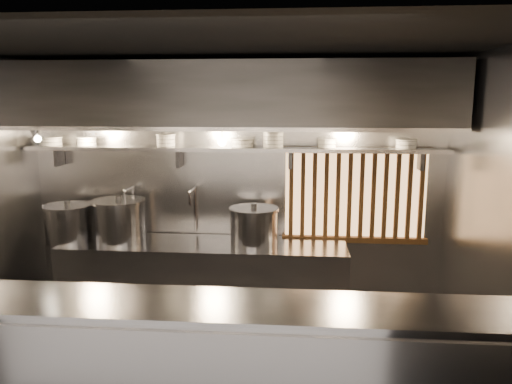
# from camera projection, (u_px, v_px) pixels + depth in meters

# --- Properties ---
(floor) EXTENTS (4.50, 4.50, 0.00)m
(floor) POSITION_uv_depth(u_px,v_px,m) (215.00, 382.00, 4.29)
(floor) COLOR black
(floor) RESTS_ON ground
(ceiling) EXTENTS (4.50, 4.50, 0.00)m
(ceiling) POSITION_uv_depth(u_px,v_px,m) (210.00, 45.00, 3.78)
(ceiling) COLOR black
(ceiling) RESTS_ON wall_back
(wall_back) EXTENTS (4.50, 0.00, 4.50)m
(wall_back) POSITION_uv_depth(u_px,v_px,m) (236.00, 191.00, 5.50)
(wall_back) COLOR gray
(wall_back) RESTS_ON floor
(wall_right) EXTENTS (0.00, 3.00, 3.00)m
(wall_right) POSITION_uv_depth(u_px,v_px,m) (501.00, 230.00, 3.84)
(wall_right) COLOR gray
(wall_right) RESTS_ON floor
(serving_counter) EXTENTS (4.50, 0.56, 1.13)m
(serving_counter) POSITION_uv_depth(u_px,v_px,m) (189.00, 384.00, 3.25)
(serving_counter) COLOR #939398
(serving_counter) RESTS_ON floor
(cooking_bench) EXTENTS (3.00, 0.70, 0.90)m
(cooking_bench) POSITION_uv_depth(u_px,v_px,m) (204.00, 283.00, 5.34)
(cooking_bench) COLOR #939398
(cooking_bench) RESTS_ON floor
(bowl_shelf) EXTENTS (4.40, 0.34, 0.04)m
(bowl_shelf) POSITION_uv_depth(u_px,v_px,m) (233.00, 149.00, 5.24)
(bowl_shelf) COLOR #939398
(bowl_shelf) RESTS_ON wall_back
(exhaust_hood) EXTENTS (4.40, 0.81, 0.65)m
(exhaust_hood) POSITION_uv_depth(u_px,v_px,m) (230.00, 96.00, 4.92)
(exhaust_hood) COLOR #2D2D30
(exhaust_hood) RESTS_ON ceiling
(wood_screen) EXTENTS (1.56, 0.09, 1.04)m
(wood_screen) POSITION_uv_depth(u_px,v_px,m) (355.00, 195.00, 5.35)
(wood_screen) COLOR #FEBB72
(wood_screen) RESTS_ON wall_back
(faucet_left) EXTENTS (0.04, 0.30, 0.50)m
(faucet_left) POSITION_uv_depth(u_px,v_px,m) (131.00, 199.00, 5.49)
(faucet_left) COLOR silver
(faucet_left) RESTS_ON wall_back
(faucet_right) EXTENTS (0.04, 0.30, 0.50)m
(faucet_right) POSITION_uv_depth(u_px,v_px,m) (193.00, 201.00, 5.43)
(faucet_right) COLOR silver
(faucet_right) RESTS_ON wall_back
(heat_lamp) EXTENTS (0.25, 0.35, 0.20)m
(heat_lamp) POSITION_uv_depth(u_px,v_px,m) (36.00, 133.00, 4.90)
(heat_lamp) COLOR #939398
(heat_lamp) RESTS_ON exhaust_hood
(pendant_bulb) EXTENTS (0.09, 0.09, 0.19)m
(pendant_bulb) POSITION_uv_depth(u_px,v_px,m) (222.00, 142.00, 5.11)
(pendant_bulb) COLOR #2D2D30
(pendant_bulb) RESTS_ON exhaust_hood
(stock_pot_left) EXTENTS (0.62, 0.62, 0.43)m
(stock_pot_left) POSITION_uv_depth(u_px,v_px,m) (69.00, 223.00, 5.32)
(stock_pot_left) COLOR #939398
(stock_pot_left) RESTS_ON cooking_bench
(stock_pot_mid) EXTENTS (0.73, 0.73, 0.49)m
(stock_pot_mid) POSITION_uv_depth(u_px,v_px,m) (119.00, 220.00, 5.30)
(stock_pot_mid) COLOR #939398
(stock_pot_mid) RESTS_ON cooking_bench
(stock_pot_right) EXTENTS (0.68, 0.68, 0.43)m
(stock_pot_right) POSITION_uv_depth(u_px,v_px,m) (254.00, 226.00, 5.18)
(stock_pot_right) COLOR #939398
(stock_pot_right) RESTS_ON cooking_bench
(bowl_stack_0) EXTENTS (0.24, 0.24, 0.09)m
(bowl_stack_0) POSITION_uv_depth(u_px,v_px,m) (51.00, 141.00, 5.39)
(bowl_stack_0) COLOR white
(bowl_stack_0) RESTS_ON bowl_shelf
(bowl_stack_1) EXTENTS (0.21, 0.21, 0.09)m
(bowl_stack_1) POSITION_uv_depth(u_px,v_px,m) (87.00, 141.00, 5.36)
(bowl_stack_1) COLOR white
(bowl_stack_1) RESTS_ON bowl_shelf
(bowl_stack_2) EXTENTS (0.21, 0.21, 0.13)m
(bowl_stack_2) POSITION_uv_depth(u_px,v_px,m) (166.00, 140.00, 5.28)
(bowl_stack_2) COLOR white
(bowl_stack_2) RESTS_ON bowl_shelf
(bowl_stack_3) EXTENTS (0.24, 0.24, 0.09)m
(bowl_stack_3) POSITION_uv_depth(u_px,v_px,m) (242.00, 143.00, 5.22)
(bowl_stack_3) COLOR white
(bowl_stack_3) RESTS_ON bowl_shelf
(bowl_stack_4) EXTENTS (0.23, 0.23, 0.17)m
(bowl_stack_4) POSITION_uv_depth(u_px,v_px,m) (273.00, 139.00, 5.18)
(bowl_stack_4) COLOR white
(bowl_stack_4) RESTS_ON bowl_shelf
(bowl_stack_5) EXTENTS (0.20, 0.20, 0.09)m
(bowl_stack_5) POSITION_uv_depth(u_px,v_px,m) (327.00, 143.00, 5.14)
(bowl_stack_5) COLOR white
(bowl_stack_5) RESTS_ON bowl_shelf
(bowl_stack_6) EXTENTS (0.22, 0.22, 0.09)m
(bowl_stack_6) POSITION_uv_depth(u_px,v_px,m) (406.00, 144.00, 5.08)
(bowl_stack_6) COLOR white
(bowl_stack_6) RESTS_ON bowl_shelf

